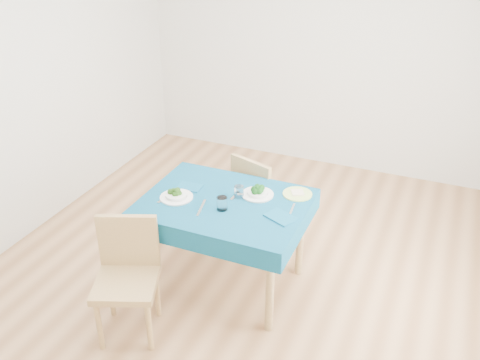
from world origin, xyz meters
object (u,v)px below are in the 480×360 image
at_px(chair_near, 125,272).
at_px(bowl_near, 176,194).
at_px(table, 225,244).
at_px(side_plate, 297,194).
at_px(bowl_far, 258,191).
at_px(chair_far, 265,189).

xyz_separation_m(chair_near, bowl_near, (0.05, 0.66, 0.27)).
xyz_separation_m(table, side_plate, (0.46, 0.31, 0.38)).
bearing_deg(table, bowl_near, -164.71).
distance_m(table, side_plate, 0.68).
distance_m(bowl_near, side_plate, 0.91).
relative_size(table, bowl_far, 4.91).
height_order(table, chair_far, chair_far).
bearing_deg(bowl_near, chair_near, -94.16).
bearing_deg(side_plate, chair_far, 135.66).
xyz_separation_m(table, chair_near, (-0.40, -0.75, 0.14)).
relative_size(chair_near, chair_far, 1.02).
relative_size(chair_far, bowl_near, 4.14).
bearing_deg(bowl_near, chair_far, 63.33).
bearing_deg(chair_far, table, 105.05).
xyz_separation_m(chair_far, bowl_near, (-0.40, -0.80, 0.28)).
relative_size(chair_near, side_plate, 4.69).
bearing_deg(chair_far, bowl_near, 82.57).
height_order(chair_far, bowl_near, chair_far).
relative_size(table, chair_far, 1.17).
distance_m(table, bowl_far, 0.49).
relative_size(bowl_far, side_plate, 1.10).
height_order(chair_near, side_plate, chair_near).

